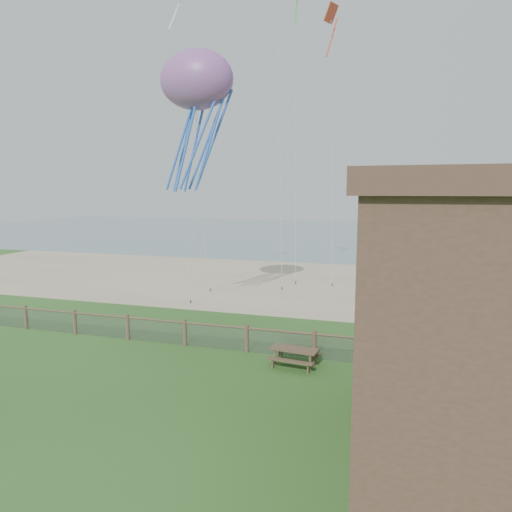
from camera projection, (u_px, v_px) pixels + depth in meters
The scene contains 7 objects.
ground at pixel (189, 415), 14.53m from camera, with size 160.00×160.00×0.00m, color #2A4E1A.
sand_beach at pixel (310, 283), 35.39m from camera, with size 72.00×20.00×0.02m, color tan.
ocean at pixel (355, 234), 77.12m from camera, with size 160.00×68.00×0.02m, color slate.
chainlink_fence at pixel (247, 340), 20.14m from camera, with size 36.20×0.20×1.25m, color #4C3C2B, non-canonical shape.
picnic_table at pixel (294, 357), 18.54m from camera, with size 1.90×1.44×0.80m, color brown, non-canonical shape.
octopus_kite at pixel (197, 119), 24.13m from camera, with size 3.78×2.67×7.78m, color #FF2845, non-canonical shape.
kite_red at pixel (331, 26), 28.03m from camera, with size 1.11×0.70×2.64m, color #C33C22, non-canonical shape.
Camera 1 is at (5.97, -12.48, 7.06)m, focal length 32.00 mm.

